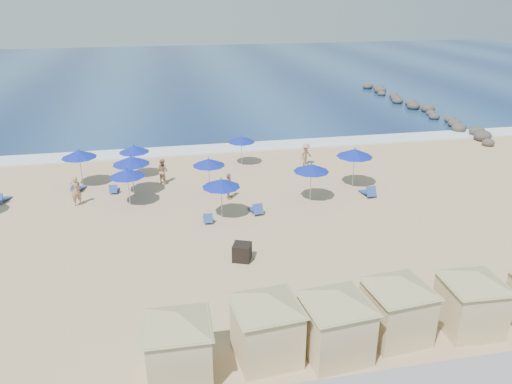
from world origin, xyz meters
TOP-DOWN VIEW (x-y plane):
  - ground at (0.00, 0.00)m, footprint 160.00×160.00m
  - ocean at (0.00, 55.00)m, footprint 160.00×80.00m
  - surf_line at (0.00, 15.50)m, footprint 160.00×2.50m
  - rock_jetty at (24.01, 24.90)m, footprint 2.56×26.66m
  - trash_bin at (0.21, -2.44)m, footprint 1.07×1.07m
  - cabana_0 at (-3.15, -9.64)m, footprint 4.48×4.48m
  - cabana_1 at (-0.11, -9.28)m, footprint 4.58×4.58m
  - cabana_2 at (2.29, -9.61)m, footprint 4.62×4.62m
  - cabana_3 at (4.83, -9.13)m, footprint 4.52×4.52m
  - cabana_4 at (7.77, -9.27)m, footprint 4.43×4.43m
  - umbrella_1 at (-8.43, 9.17)m, footprint 2.24×2.24m
  - umbrella_2 at (-5.28, 5.31)m, footprint 2.09×2.09m
  - umbrella_3 at (-5.01, 10.17)m, footprint 2.06×2.06m
  - umbrella_4 at (-5.09, 6.99)m, footprint 2.31×2.31m
  - umbrella_5 at (-0.10, 2.47)m, footprint 2.14×2.14m
  - umbrella_6 at (-0.35, 6.42)m, footprint 2.06×2.06m
  - umbrella_7 at (5.54, 3.83)m, footprint 2.17×2.17m
  - umbrella_8 at (2.58, 11.29)m, footprint 1.99×1.99m
  - umbrella_9 at (8.97, 5.56)m, footprint 2.36×2.36m
  - beach_chair_0 at (-12.99, 7.32)m, footprint 0.88×1.38m
  - beach_chair_1 at (-8.66, 8.27)m, footprint 0.94×1.37m
  - beach_chair_2 at (-6.34, 7.59)m, footprint 0.60×1.16m
  - beach_chair_3 at (-0.94, 2.07)m, footprint 0.56×1.15m
  - beach_chair_4 at (1.93, 2.69)m, footprint 0.75×1.37m
  - beach_chair_5 at (9.37, 3.86)m, footprint 0.69×1.41m
  - beachgoer_0 at (-8.39, 5.96)m, footprint 0.79×0.73m
  - beachgoer_1 at (-3.22, 8.67)m, footprint 1.03×1.03m
  - beachgoer_2 at (0.69, 5.13)m, footprint 0.77×1.05m
  - beachgoer_3 at (7.15, 10.21)m, footprint 1.24×1.11m

SIDE VIEW (x-z plane):
  - ground at x=0.00m, z-range 0.00..0.00m
  - ocean at x=0.00m, z-range 0.00..0.06m
  - surf_line at x=0.00m, z-range 0.00..0.08m
  - beach_chair_2 at x=-6.34m, z-range -0.09..0.52m
  - beach_chair_3 at x=-0.94m, z-range -0.10..0.53m
  - beach_chair_1 at x=-8.66m, z-range -0.11..0.58m
  - beach_chair_0 at x=-12.99m, z-range -0.11..0.60m
  - beach_chair_4 at x=1.93m, z-range -0.11..0.61m
  - beach_chair_5 at x=9.37m, z-range -0.12..0.64m
  - rock_jetty at x=24.01m, z-range -0.12..0.84m
  - trash_bin at x=0.21m, z-range 0.00..0.83m
  - beachgoer_2 at x=0.69m, z-range 0.00..1.66m
  - beachgoer_3 at x=7.15m, z-range 0.00..1.67m
  - beachgoer_1 at x=-3.22m, z-range 0.00..1.69m
  - beachgoer_0 at x=-8.39m, z-range 0.00..1.82m
  - cabana_4 at x=7.77m, z-range 0.20..2.98m
  - cabana_0 at x=-3.15m, z-range 0.20..3.02m
  - cabana_3 at x=4.83m, z-range 0.21..3.05m
  - cabana_1 at x=-0.11m, z-range 0.21..3.10m
  - cabana_2 at x=2.29m, z-range 0.21..3.12m
  - umbrella_8 at x=2.58m, z-range 0.83..3.09m
  - umbrella_6 at x=-0.35m, z-range 0.86..3.20m
  - umbrella_3 at x=-5.01m, z-range 0.86..3.20m
  - umbrella_2 at x=-5.28m, z-range 0.87..3.25m
  - umbrella_5 at x=-0.10m, z-range 0.90..3.33m
  - umbrella_7 at x=5.54m, z-range 0.91..3.38m
  - umbrella_1 at x=-8.43m, z-range 0.94..3.49m
  - umbrella_4 at x=-5.09m, z-range 0.96..3.59m
  - umbrella_9 at x=8.97m, z-range 0.98..3.67m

